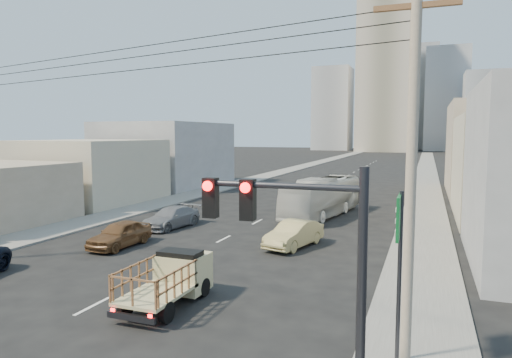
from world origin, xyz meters
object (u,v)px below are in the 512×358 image
Objects in this scene: city_bus at (322,197)px; green_sign at (399,236)px; sedan_tan at (294,234)px; traffic_signal at (306,268)px; sedan_grey at (171,217)px; flatbed_pickup at (169,276)px; utility_pole at (410,196)px; sedan_brown at (120,234)px.

green_sign is (7.13, -22.73, 2.20)m from city_bus.
traffic_signal is (5.08, -17.15, 3.32)m from sedan_tan.
city_bus is 2.23× the size of sedan_grey.
flatbed_pickup is at bearing 136.60° from traffic_signal.
green_sign is (8.52, -1.73, 2.65)m from flatbed_pickup.
flatbed_pickup is 0.88× the size of green_sign.
utility_pole is (0.34, -2.50, 1.44)m from green_sign.
utility_pole is (1.73, 2.51, 1.11)m from traffic_signal.
sedan_brown is 0.89× the size of sedan_grey.
utility_pole reaches higher than sedan_grey.
sedan_brown is 5.89m from sedan_grey.
traffic_signal reaches higher than green_sign.
green_sign is (1.39, 5.01, -0.34)m from traffic_signal.
sedan_grey is at bearing -179.28° from sedan_tan.
utility_pole is at bearing -50.84° from sedan_tan.
flatbed_pickup is 0.40× the size of city_bus.
traffic_signal reaches higher than sedan_tan.
city_bus is 2.21× the size of green_sign.
sedan_brown is at bearing -145.23° from sedan_tan.
city_bus is at bearing 106.49° from utility_pole.
traffic_signal is at bearing -124.61° from utility_pole.
sedan_grey is 0.99× the size of green_sign.
flatbed_pickup is at bearing -51.31° from sedan_grey.
sedan_grey is at bearing 127.11° from traffic_signal.
flatbed_pickup is 0.99× the size of sedan_brown.
sedan_tan is at bearing -5.64° from sedan_grey.
traffic_signal is (14.61, -13.57, 3.32)m from sedan_brown.
utility_pole is at bearing 55.39° from traffic_signal.
traffic_signal is (7.12, -6.74, 2.98)m from flatbed_pickup.
sedan_brown is at bearing -81.09° from sedan_grey.
green_sign is 2.91m from utility_pole.
flatbed_pickup is 10.61m from sedan_tan.
sedan_brown is at bearing 137.11° from traffic_signal.
traffic_signal is 0.60× the size of utility_pole.
city_bus is 2.50× the size of sedan_brown.
green_sign reaches higher than flatbed_pickup.
utility_pole reaches higher than green_sign.
utility_pole reaches higher than traffic_signal.
flatbed_pickup is at bearing 154.45° from utility_pole.
sedan_grey is at bearing 134.14° from utility_pole.
flatbed_pickup is 0.89× the size of sedan_grey.
green_sign is at bearing -34.05° from sedan_grey.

